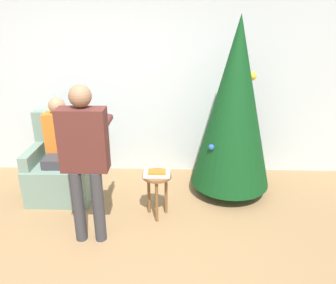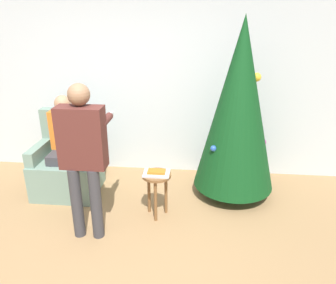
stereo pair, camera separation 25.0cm
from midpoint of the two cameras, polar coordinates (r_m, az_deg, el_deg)
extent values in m
plane|color=#99754C|center=(3.32, -11.34, -21.73)|extent=(14.00, 14.00, 0.00)
cube|color=silver|center=(4.71, -6.84, 10.40)|extent=(8.00, 0.06, 2.70)
cylinder|color=brown|center=(4.51, 8.91, -7.56)|extent=(0.10, 0.10, 0.15)
cone|color=#0F4219|center=(4.09, 9.82, 6.36)|extent=(1.02, 1.02, 2.11)
sphere|color=#2856B2|center=(3.97, 5.80, -0.93)|extent=(0.07, 0.07, 0.07)
sphere|color=#B23399|center=(4.46, 13.70, 0.36)|extent=(0.10, 0.10, 0.10)
sphere|color=gold|center=(4.06, 12.73, 11.14)|extent=(0.11, 0.11, 0.11)
cube|color=gray|center=(4.54, -19.30, -6.06)|extent=(0.79, 0.72, 0.48)
cube|color=gray|center=(4.58, -18.93, 1.54)|extent=(0.79, 0.14, 0.59)
cube|color=gray|center=(4.53, -23.82, -2.12)|extent=(0.12, 0.65, 0.19)
cube|color=gray|center=(4.29, -15.63, -2.32)|extent=(0.12, 0.65, 0.19)
cylinder|color=#38383D|center=(4.41, -21.39, -7.19)|extent=(0.11, 0.11, 0.48)
cylinder|color=#38383D|center=(4.34, -18.94, -7.34)|extent=(0.11, 0.11, 0.48)
cube|color=#38383D|center=(4.37, -20.00, -2.88)|extent=(0.32, 0.40, 0.12)
cube|color=orange|center=(4.39, -19.84, 1.62)|extent=(0.36, 0.20, 0.50)
sphere|color=tan|center=(4.29, -20.43, 6.01)|extent=(0.20, 0.20, 0.20)
cylinder|color=#38383D|center=(3.58, -17.31, -10.73)|extent=(0.12, 0.12, 0.80)
cylinder|color=#38383D|center=(3.52, -14.05, -10.95)|extent=(0.12, 0.12, 0.80)
cube|color=#562823|center=(3.28, -16.65, 0.31)|extent=(0.46, 0.20, 0.63)
sphere|color=#936B4C|center=(3.20, -17.27, 7.62)|extent=(0.22, 0.22, 0.22)
cylinder|color=#562823|center=(3.48, -19.03, 3.41)|extent=(0.08, 0.30, 0.08)
cylinder|color=#562823|center=(3.36, -12.76, 3.46)|extent=(0.08, 0.30, 0.08)
cube|color=white|center=(3.54, -12.05, 4.43)|extent=(0.04, 0.14, 0.04)
cylinder|color=brown|center=(3.74, -3.86, -5.88)|extent=(0.33, 0.33, 0.03)
cylinder|color=brown|center=(3.78, -3.91, -10.37)|extent=(0.04, 0.04, 0.51)
cylinder|color=brown|center=(3.92, -2.19, -9.04)|extent=(0.04, 0.04, 0.51)
cylinder|color=brown|center=(3.94, -5.17, -8.98)|extent=(0.04, 0.04, 0.51)
cube|color=silver|center=(3.73, -3.87, -5.54)|extent=(0.30, 0.22, 0.02)
cube|color=orange|center=(3.72, -3.88, -5.24)|extent=(0.20, 0.12, 0.02)
camera|label=1|loc=(0.12, -91.96, -0.78)|focal=35.00mm
camera|label=2|loc=(0.12, 88.04, 0.78)|focal=35.00mm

